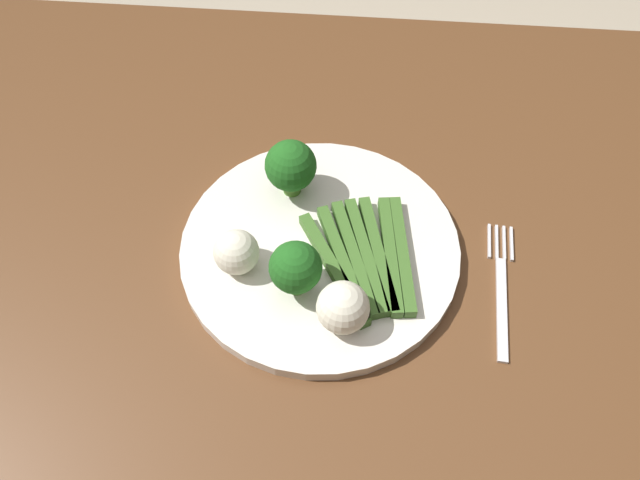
{
  "coord_description": "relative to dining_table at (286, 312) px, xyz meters",
  "views": [
    {
      "loc": [
        0.07,
        -0.33,
        1.27
      ],
      "look_at": [
        0.04,
        0.03,
        0.77
      ],
      "focal_mm": 32.67,
      "sensor_mm": 36.0,
      "label": 1
    }
  ],
  "objects": [
    {
      "name": "broccoli_left",
      "position": [
        -0.0,
        0.1,
        0.15
      ],
      "size": [
        0.06,
        0.06,
        0.07
      ],
      "color": "#4C7F2B",
      "rests_on": "plate"
    },
    {
      "name": "dining_table",
      "position": [
        0.0,
        0.0,
        0.0
      ],
      "size": [
        1.47,
        0.93,
        0.75
      ],
      "color": "brown",
      "rests_on": "ground_plane"
    },
    {
      "name": "fork",
      "position": [
        0.23,
        -0.0,
        0.1
      ],
      "size": [
        0.03,
        0.17,
        0.0
      ],
      "rotation": [
        0.0,
        0.0,
        1.5
      ],
      "color": "silver",
      "rests_on": "dining_table"
    },
    {
      "name": "cauliflower_near_center",
      "position": [
        -0.04,
        -0.01,
        0.13
      ],
      "size": [
        0.05,
        0.05,
        0.05
      ],
      "primitive_type": "sphere",
      "color": "silver",
      "rests_on": "plate"
    },
    {
      "name": "broccoli_outer_edge",
      "position": [
        0.02,
        -0.03,
        0.15
      ],
      "size": [
        0.05,
        0.05,
        0.06
      ],
      "color": "#4C7F2B",
      "rests_on": "plate"
    },
    {
      "name": "ground_plane",
      "position": [
        0.0,
        0.0,
        -0.66
      ],
      "size": [
        6.0,
        6.0,
        0.02
      ],
      "primitive_type": "cube",
      "color": "#B7A88E"
    },
    {
      "name": "cauliflower_front",
      "position": [
        0.07,
        -0.06,
        0.14
      ],
      "size": [
        0.05,
        0.05,
        0.05
      ],
      "primitive_type": "sphere",
      "color": "silver",
      "rests_on": "plate"
    },
    {
      "name": "plate",
      "position": [
        0.04,
        0.03,
        0.1
      ],
      "size": [
        0.3,
        0.3,
        0.01
      ],
      "primitive_type": "cylinder",
      "color": "silver",
      "rests_on": "dining_table"
    },
    {
      "name": "asparagus_bundle",
      "position": [
        0.09,
        0.01,
        0.12
      ],
      "size": [
        0.13,
        0.16,
        0.01
      ],
      "rotation": [
        0.0,
        0.0,
        1.86
      ],
      "color": "#3D6626",
      "rests_on": "plate"
    }
  ]
}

